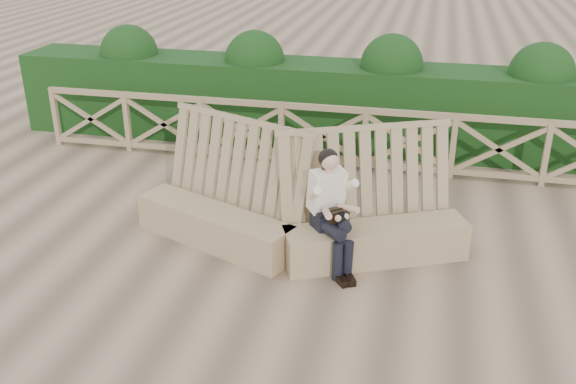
# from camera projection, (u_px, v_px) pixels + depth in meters

# --- Properties ---
(ground) EXTENTS (60.00, 60.00, 0.00)m
(ground) POSITION_uv_depth(u_px,v_px,m) (272.00, 270.00, 7.93)
(ground) COLOR brown
(ground) RESTS_ON ground
(bench) EXTENTS (4.45, 1.65, 1.62)m
(bench) POSITION_uv_depth(u_px,v_px,m) (294.00, 220.00, 8.27)
(bench) COLOR #886E4E
(bench) RESTS_ON ground
(woman) EXTENTS (0.75, 0.91, 1.50)m
(woman) POSITION_uv_depth(u_px,v_px,m) (331.00, 206.00, 7.76)
(woman) COLOR black
(woman) RESTS_ON ground
(guardrail) EXTENTS (10.10, 0.09, 1.10)m
(guardrail) POSITION_uv_depth(u_px,v_px,m) (322.00, 136.00, 10.81)
(guardrail) COLOR #886A4F
(guardrail) RESTS_ON ground
(hedge) EXTENTS (12.00, 1.20, 1.50)m
(hedge) POSITION_uv_depth(u_px,v_px,m) (334.00, 105.00, 11.80)
(hedge) COLOR black
(hedge) RESTS_ON ground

